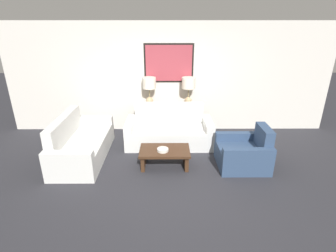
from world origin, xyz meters
TOP-DOWN VIEW (x-y plane):
  - ground_plane at (0.00, 0.00)m, footprint 20.00×20.00m
  - back_wall at (0.00, 2.32)m, footprint 7.94×0.12m
  - console_table at (0.00, 2.05)m, footprint 1.44×0.38m
  - table_lamp_left at (-0.47, 2.05)m, footprint 0.32×0.32m
  - table_lamp_right at (0.47, 2.05)m, footprint 0.32×0.32m
  - couch_by_back_wall at (0.00, 1.42)m, footprint 1.93×0.88m
  - couch_by_side at (-1.82, 0.77)m, footprint 0.88×1.93m
  - coffee_table at (-0.09, 0.39)m, footprint 0.96×0.57m
  - decorative_bowl at (-0.13, 0.33)m, footprint 0.21×0.21m
  - armchair_near_back_wall at (1.45, 0.41)m, footprint 0.93×0.86m

SIDE VIEW (x-z plane):
  - ground_plane at x=0.00m, z-range 0.00..0.00m
  - coffee_table at x=-0.09m, z-range 0.08..0.44m
  - armchair_near_back_wall at x=1.45m, z-range -0.14..0.67m
  - couch_by_back_wall at x=0.00m, z-range -0.15..0.74m
  - couch_by_side at x=-1.82m, z-range -0.15..0.74m
  - console_table at x=0.00m, z-range 0.00..0.72m
  - decorative_bowl at x=-0.13m, z-range 0.36..0.41m
  - table_lamp_left at x=-0.47m, z-range 0.85..1.53m
  - table_lamp_right at x=0.47m, z-range 0.85..1.53m
  - back_wall at x=0.00m, z-range 0.01..2.66m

